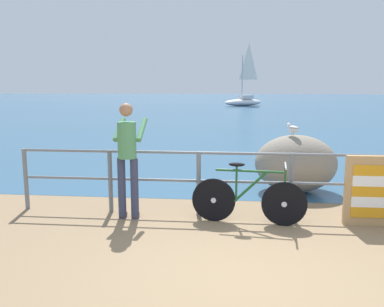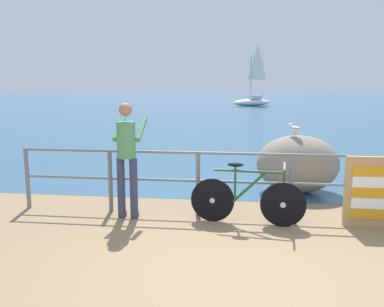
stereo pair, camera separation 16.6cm
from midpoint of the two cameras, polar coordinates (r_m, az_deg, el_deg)
ground_plane at (r=24.24m, az=6.00°, el=4.65°), size 120.00×120.00×0.10m
sea_surface at (r=52.02m, az=5.89°, el=7.35°), size 120.00×90.00×0.01m
promenade_railing at (r=6.32m, az=6.69°, el=-3.25°), size 7.24×0.07×1.02m
bicycle at (r=6.04m, az=7.26°, el=-6.29°), size 1.69×0.48×0.92m
person_at_railing at (r=6.20m, az=-9.87°, el=-0.23°), size 0.44×0.64×1.78m
folded_deckchair_stack at (r=6.42m, az=23.74°, el=-4.89°), size 0.84×0.10×1.04m
breakwater_boulder_main at (r=8.00m, az=13.89°, el=-1.37°), size 1.56×1.28×1.10m
seagull at (r=7.79m, az=13.53°, el=3.49°), size 0.25×0.31×0.23m
sailboat at (r=40.70m, az=7.26°, el=7.70°), size 4.35×3.58×6.16m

